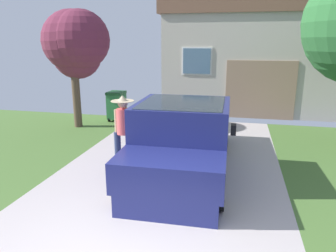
{
  "coord_description": "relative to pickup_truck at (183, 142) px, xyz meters",
  "views": [
    {
      "loc": [
        1.51,
        -2.98,
        2.98
      ],
      "look_at": [
        -0.08,
        4.0,
        1.06
      ],
      "focal_mm": 33.7,
      "sensor_mm": 36.0,
      "label": 1
    }
  ],
  "objects": [
    {
      "name": "neighbor_tree",
      "position": [
        -4.36,
        3.4,
        2.15
      ],
      "size": [
        2.38,
        2.17,
        4.07
      ],
      "color": "brown",
      "rests_on": "ground"
    },
    {
      "name": "person_with_hat",
      "position": [
        -1.41,
        -0.09,
        0.26
      ],
      "size": [
        0.53,
        0.53,
        1.8
      ],
      "rotation": [
        0.0,
        0.0,
        -0.09
      ],
      "color": "navy",
      "rests_on": "ground"
    },
    {
      "name": "pickup_truck",
      "position": [
        0.0,
        0.0,
        0.0
      ],
      "size": [
        2.24,
        5.31,
        1.71
      ],
      "rotation": [
        0.0,
        0.0,
        3.17
      ],
      "color": "navy",
      "rests_on": "ground"
    },
    {
      "name": "house_with_garage",
      "position": [
        2.01,
        8.68,
        1.78
      ],
      "size": [
        8.39,
        5.49,
        5.02
      ],
      "color": "#BCB3A4",
      "rests_on": "ground"
    },
    {
      "name": "wheeled_trash_bin",
      "position": [
        -3.43,
        4.48,
        -0.15
      ],
      "size": [
        0.6,
        0.72,
        1.14
      ],
      "color": "#286B38",
      "rests_on": "ground"
    },
    {
      "name": "handbag",
      "position": [
        -1.22,
        -0.43,
        -0.66
      ],
      "size": [
        0.32,
        0.22,
        0.38
      ],
      "color": "#232328",
      "rests_on": "ground"
    }
  ]
}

